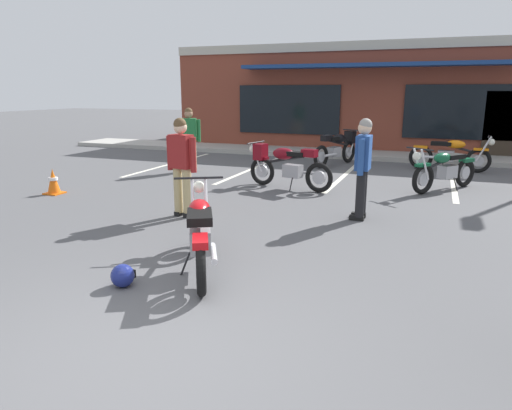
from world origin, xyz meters
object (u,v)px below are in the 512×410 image
motorcycle_green_cafe_racer (450,154)px  person_by_back_row (182,162)px  motorcycle_foreground_classic (200,232)px  motorcycle_blue_standard (338,147)px  motorcycle_red_sportbike (445,169)px  helmet_on_pavement (123,276)px  person_near_building (363,163)px  traffic_cone (53,182)px  person_in_shorts_foreground (189,136)px  motorcycle_silver_naked (285,164)px

motorcycle_green_cafe_racer → person_by_back_row: person_by_back_row is taller
motorcycle_foreground_classic → motorcycle_blue_standard: bearing=90.7°
motorcycle_red_sportbike → helmet_on_pavement: bearing=-116.2°
motorcycle_blue_standard → person_near_building: bearing=-74.9°
person_by_back_row → traffic_cone: bearing=170.0°
motorcycle_blue_standard → person_in_shorts_foreground: (-3.46, -2.52, 0.42)m
motorcycle_foreground_classic → motorcycle_silver_naked: 5.01m
motorcycle_foreground_classic → motorcycle_silver_naked: size_ratio=0.92×
motorcycle_foreground_classic → helmet_on_pavement: (-0.56, -0.78, -0.33)m
motorcycle_red_sportbike → helmet_on_pavement: (-3.32, -6.75, -0.33)m
motorcycle_blue_standard → helmet_on_pavement: 9.51m
motorcycle_foreground_classic → helmet_on_pavement: motorcycle_foreground_classic is taller
motorcycle_foreground_classic → person_by_back_row: size_ratio=1.15×
motorcycle_red_sportbike → motorcycle_foreground_classic: bearing=-114.8°
person_in_shorts_foreground → motorcycle_blue_standard: bearing=36.1°
person_in_shorts_foreground → helmet_on_pavement: 7.64m
traffic_cone → helmet_on_pavement: bearing=-38.8°
person_near_building → helmet_on_pavement: size_ratio=6.44×
motorcycle_foreground_classic → person_in_shorts_foreground: 7.16m
person_by_back_row → motorcycle_blue_standard: bearing=78.8°
person_in_shorts_foreground → helmet_on_pavement: (3.01, -6.98, -0.82)m
motorcycle_red_sportbike → motorcycle_blue_standard: bearing=136.2°
motorcycle_silver_naked → helmet_on_pavement: bearing=-90.4°
helmet_on_pavement → person_near_building: bearing=62.0°
motorcycle_red_sportbike → person_in_shorts_foreground: person_in_shorts_foreground is taller
motorcycle_foreground_classic → motorcycle_red_sportbike: 6.58m
motorcycle_foreground_classic → motorcycle_green_cafe_racer: (2.92, 8.76, 0.00)m
helmet_on_pavement → traffic_cone: bearing=141.2°
motorcycle_red_sportbike → motorcycle_green_cafe_racer: (0.16, 2.79, 0.00)m
motorcycle_silver_naked → motorcycle_blue_standard: size_ratio=1.03×
motorcycle_blue_standard → motorcycle_green_cafe_racer: size_ratio=0.95×
motorcycle_foreground_classic → motorcycle_red_sportbike: bearing=65.2°
motorcycle_green_cafe_racer → person_by_back_row: bearing=-122.9°
motorcycle_red_sportbike → motorcycle_silver_naked: size_ratio=0.87×
motorcycle_blue_standard → traffic_cone: size_ratio=3.79×
motorcycle_foreground_classic → traffic_cone: motorcycle_foreground_classic is taller
person_in_shorts_foreground → person_by_back_row: size_ratio=1.00×
motorcycle_red_sportbike → person_by_back_row: bearing=-136.8°
motorcycle_green_cafe_racer → traffic_cone: bearing=-141.9°
traffic_cone → person_in_shorts_foreground: bearing=70.0°
motorcycle_blue_standard → person_near_building: size_ratio=1.20×
helmet_on_pavement → person_in_shorts_foreground: bearing=113.3°
motorcycle_red_sportbike → helmet_on_pavement: 7.53m
motorcycle_foreground_classic → person_near_building: 3.34m
motorcycle_green_cafe_racer → traffic_cone: 9.88m
motorcycle_red_sportbike → motorcycle_blue_standard: size_ratio=0.90×
motorcycle_silver_naked → motorcycle_blue_standard: (0.42, 3.72, 0.00)m
motorcycle_foreground_classic → motorcycle_silver_naked: bearing=95.9°
motorcycle_silver_naked → person_near_building: 2.84m
motorcycle_red_sportbike → traffic_cone: size_ratio=3.40×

